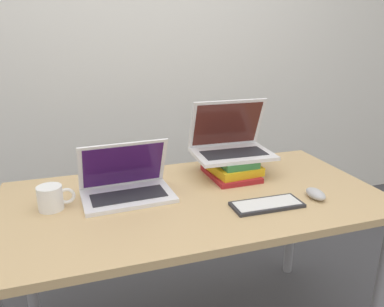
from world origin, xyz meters
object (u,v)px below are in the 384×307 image
book_stack (232,167)px  mouse (316,194)px  laptop_left (126,186)px  laptop_on_books (231,144)px  mug (51,198)px  wireless_keyboard (267,205)px

book_stack → mouse: (0.21, -0.32, -0.02)m
laptop_left → mouse: bearing=-19.7°
book_stack → laptop_on_books: bearing=78.6°
mug → mouse: bearing=-12.7°
wireless_keyboard → mouse: bearing=1.0°
laptop_on_books → wireless_keyboard: laptop_on_books is taller
laptop_left → wireless_keyboard: 0.55m
wireless_keyboard → mug: mug is taller
wireless_keyboard → mug: bearing=163.6°
book_stack → wireless_keyboard: book_stack is taller
laptop_left → laptop_on_books: size_ratio=1.02×
laptop_on_books → mug: 0.80m
mouse → laptop_on_books: bearing=118.7°
laptop_left → wireless_keyboard: bearing=-27.7°
mug → laptop_on_books: bearing=10.9°
book_stack → wireless_keyboard: bearing=-90.4°
laptop_on_books → book_stack: bearing=-101.4°
wireless_keyboard → mug: (-0.77, 0.23, 0.04)m
laptop_on_books → laptop_left: bearing=-166.4°
book_stack → mouse: bearing=-56.6°
laptop_left → laptop_on_books: bearing=13.6°
laptop_left → book_stack: (0.49, 0.07, -0.00)m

